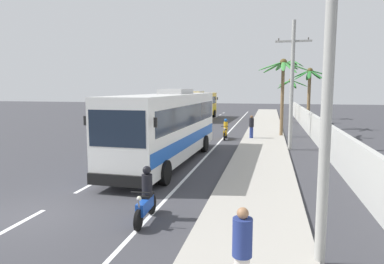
{
  "coord_description": "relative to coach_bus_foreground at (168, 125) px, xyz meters",
  "views": [
    {
      "loc": [
        7.21,
        -9.33,
        4.03
      ],
      "look_at": [
        3.24,
        8.48,
        1.7
      ],
      "focal_mm": 32.72,
      "sensor_mm": 36.0,
      "label": 1
    }
  ],
  "objects": [
    {
      "name": "palm_second",
      "position": [
        6.24,
        11.52,
        2.79
      ],
      "size": [
        4.05,
        4.06,
        6.32
      ],
      "color": "brown",
      "rests_on": "ground"
    },
    {
      "name": "utility_pole_mid",
      "position": [
        6.6,
        5.43,
        2.24
      ],
      "size": [
        2.24,
        0.24,
        8.21
      ],
      "color": "#9E9E99",
      "rests_on": "ground"
    },
    {
      "name": "ground_plane",
      "position": [
        -1.93,
        -8.5,
        -2.05
      ],
      "size": [
        160.0,
        160.0,
        0.0
      ],
      "primitive_type": "plane",
      "color": "#3A3A3F"
    },
    {
      "name": "pedestrian_near_kerb",
      "position": [
        3.93,
        9.37,
        -0.99
      ],
      "size": [
        0.36,
        0.36,
        1.76
      ],
      "rotation": [
        0.0,
        0.0,
        2.09
      ],
      "color": "navy",
      "rests_on": "sidewalk_kerb"
    },
    {
      "name": "lane_markings",
      "position": [
        0.35,
        5.78,
        -2.05
      ],
      "size": [
        3.76,
        71.0,
        0.01
      ],
      "color": "white",
      "rests_on": "ground"
    },
    {
      "name": "palm_third",
      "position": [
        7.92,
        29.04,
        3.02
      ],
      "size": [
        3.02,
        2.97,
        7.7
      ],
      "color": "brown",
      "rests_on": "ground"
    },
    {
      "name": "palm_fourth",
      "position": [
        8.94,
        17.64,
        2.25
      ],
      "size": [
        3.37,
        3.29,
        5.9
      ],
      "color": "brown",
      "rests_on": "ground"
    },
    {
      "name": "sidewalk_kerb",
      "position": [
        4.87,
        1.5,
        -1.98
      ],
      "size": [
        3.2,
        90.0,
        0.14
      ],
      "primitive_type": "cube",
      "color": "#A8A399",
      "rests_on": "ground"
    },
    {
      "name": "coach_bus_far_lane",
      "position": [
        -3.48,
        25.53,
        -0.18
      ],
      "size": [
        3.16,
        10.65,
        3.59
      ],
      "color": "gold",
      "rests_on": "ground"
    },
    {
      "name": "motorcycle_beside_bus",
      "position": [
        1.7,
        -8.16,
        -1.38
      ],
      "size": [
        0.56,
        1.96,
        1.67
      ],
      "color": "black",
      "rests_on": "ground"
    },
    {
      "name": "pedestrian_midwalk",
      "position": [
        4.87,
        -11.84,
        -0.98
      ],
      "size": [
        0.36,
        0.36,
        1.79
      ],
      "rotation": [
        0.0,
        0.0,
        1.49
      ],
      "color": "beige",
      "rests_on": "sidewalk_kerb"
    },
    {
      "name": "utility_pole_nearest",
      "position": [
        6.37,
        -9.87,
        3.15
      ],
      "size": [
        3.87,
        0.24,
        9.73
      ],
      "color": "#9E9E99",
      "rests_on": "ground"
    },
    {
      "name": "coach_bus_foreground",
      "position": [
        0.0,
        0.0,
        0.0
      ],
      "size": [
        3.15,
        12.21,
        3.95
      ],
      "color": "silver",
      "rests_on": "ground"
    },
    {
      "name": "palm_nearest",
      "position": [
        7.56,
        23.59,
        1.69
      ],
      "size": [
        3.45,
        3.5,
        5.09
      ],
      "color": "brown",
      "rests_on": "ground"
    },
    {
      "name": "boundary_wall",
      "position": [
        8.67,
        5.5,
        -1.09
      ],
      "size": [
        0.24,
        60.0,
        1.93
      ],
      "primitive_type": "cube",
      "color": "#B2B2AD",
      "rests_on": "ground"
    },
    {
      "name": "motorcycle_trailing",
      "position": [
        1.93,
        9.28,
        -1.4
      ],
      "size": [
        0.56,
        1.96,
        1.6
      ],
      "color": "black",
      "rests_on": "ground"
    }
  ]
}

